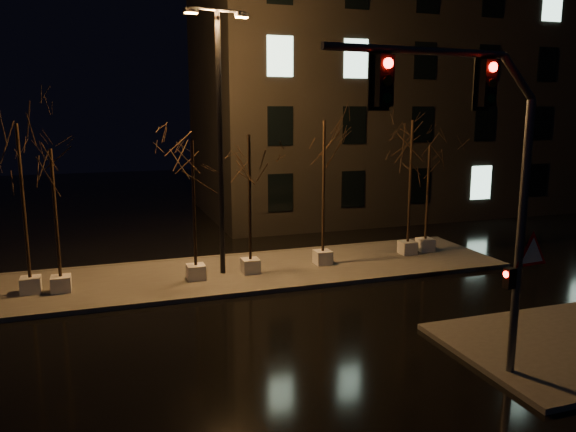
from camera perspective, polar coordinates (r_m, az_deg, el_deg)
name	(u,v)px	position (r m, az deg, el deg)	size (l,w,h in m)	color
ground	(277,333)	(16.44, -1.12, -11.83)	(90.00, 90.00, 0.00)	black
median	(230,274)	(21.88, -5.92, -5.84)	(22.00, 5.00, 0.15)	#46443F
building	(400,90)	(37.42, 11.29, 12.44)	(25.00, 12.00, 15.00)	black
tree_0	(20,162)	(20.42, -25.60, 4.94)	(1.80, 1.80, 5.88)	silver
tree_1	(53,181)	(20.19, -22.77, 3.27)	(1.80, 1.80, 5.03)	silver
tree_2	(193,172)	(20.29, -9.65, 4.47)	(1.80, 1.80, 5.25)	silver
tree_3	(249,166)	(20.85, -3.96, 5.08)	(1.80, 1.80, 5.40)	silver
tree_4	(324,153)	(22.07, 3.67, 6.39)	(1.80, 1.80, 5.90)	silver
tree_5	(411,151)	(24.20, 12.43, 6.50)	(1.80, 1.80, 5.87)	silver
tree_6	(429,169)	(24.99, 14.10, 4.63)	(1.80, 1.80, 4.77)	silver
traffic_signal_mast	(485,172)	(12.83, 19.36, 4.20)	(6.03, 0.64, 7.37)	#525459
streetlight_main	(220,126)	(20.86, -6.96, 9.07)	(2.41, 0.71, 9.65)	black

